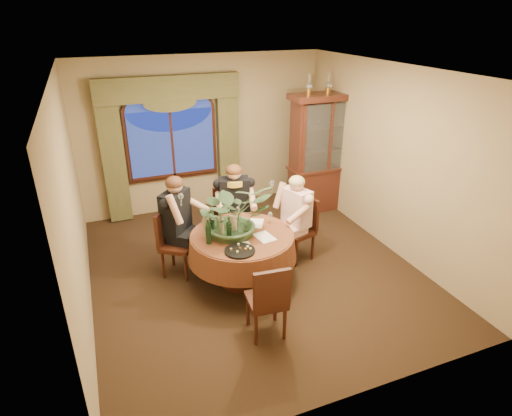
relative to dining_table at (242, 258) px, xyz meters
name	(u,v)px	position (x,y,z in m)	size (l,w,h in m)	color
floor	(253,268)	(0.25, 0.25, -0.38)	(5.00, 5.00, 0.00)	black
wall_back	(204,134)	(0.25, 2.75, 1.02)	(4.50, 4.50, 0.00)	#A08860
wall_right	(391,160)	(2.50, 0.25, 1.02)	(5.00, 5.00, 0.00)	#A08860
ceiling	(252,71)	(0.25, 0.25, 2.42)	(5.00, 5.00, 0.00)	white
window	(172,144)	(-0.35, 2.68, 0.92)	(1.62, 0.10, 1.32)	navy
arched_transom	(168,100)	(-0.35, 2.68, 1.71)	(1.60, 0.06, 0.44)	navy
drapery_left	(113,158)	(-1.38, 2.63, 0.80)	(0.38, 0.14, 2.32)	#4F4D2A
drapery_right	(228,145)	(0.68, 2.63, 0.80)	(0.38, 0.14, 2.32)	#4F4D2A
swag_valance	(168,88)	(-0.35, 2.60, 1.90)	(2.45, 0.16, 0.42)	#4F4D2A
dining_table	(242,258)	(0.00, 0.00, 0.00)	(1.47, 1.47, 0.75)	maroon
china_cabinet	(324,153)	(2.24, 1.80, 0.71)	(1.34, 0.53, 2.16)	#3A1710
oil_lamp_left	(309,84)	(1.87, 1.80, 1.96)	(0.11, 0.11, 0.34)	#A5722D
oil_lamp_center	(329,83)	(2.24, 1.80, 1.96)	(0.11, 0.11, 0.34)	#A5722D
oil_lamp_right	(347,82)	(2.62, 1.80, 1.96)	(0.11, 0.11, 0.34)	#A5722D
chair_right	(297,230)	(0.97, 0.28, 0.10)	(0.42, 0.42, 0.96)	black
chair_back_right	(229,221)	(0.12, 0.96, 0.10)	(0.42, 0.42, 0.96)	black
chair_back	(178,244)	(-0.77, 0.53, 0.10)	(0.42, 0.42, 0.96)	black
chair_front_left	(266,298)	(-0.10, -1.08, 0.10)	(0.42, 0.42, 0.96)	black
person_pink	(296,218)	(0.96, 0.30, 0.30)	(0.48, 0.44, 1.35)	beige
person_back	(176,224)	(-0.74, 0.68, 0.35)	(0.52, 0.47, 1.44)	black
person_scarf	(235,208)	(0.21, 0.91, 0.33)	(0.51, 0.47, 1.42)	black
stoneware_vase	(233,223)	(-0.09, 0.11, 0.50)	(0.13, 0.13, 0.25)	#97745D
centerpiece_plant	(233,189)	(-0.08, 0.09, 1.00)	(0.99, 1.10, 0.86)	#395935
olive_bowl	(247,233)	(0.06, -0.03, 0.40)	(0.14, 0.14, 0.04)	#495E30
cheese_platter	(240,251)	(-0.18, -0.42, 0.39)	(0.38, 0.38, 0.02)	black
wine_bottle_0	(212,220)	(-0.34, 0.23, 0.54)	(0.07, 0.07, 0.33)	black
wine_bottle_1	(229,229)	(-0.21, -0.09, 0.54)	(0.07, 0.07, 0.33)	black
wine_bottle_2	(205,225)	(-0.47, 0.11, 0.54)	(0.07, 0.07, 0.33)	tan
wine_bottle_3	(208,232)	(-0.48, -0.08, 0.54)	(0.07, 0.07, 0.33)	black
wine_bottle_4	(222,225)	(-0.27, 0.04, 0.54)	(0.07, 0.07, 0.33)	tan
tasting_paper_0	(265,237)	(0.25, -0.19, 0.38)	(0.21, 0.30, 0.00)	white
tasting_paper_1	(255,223)	(0.28, 0.23, 0.38)	(0.21, 0.30, 0.00)	white
tasting_paper_2	(244,248)	(-0.11, -0.36, 0.38)	(0.21, 0.30, 0.00)	white
wine_glass_person_pink	(270,218)	(0.47, 0.15, 0.46)	(0.07, 0.07, 0.18)	silver
wine_glass_person_back	(209,222)	(-0.36, 0.33, 0.46)	(0.07, 0.07, 0.18)	silver
wine_glass_person_scarf	(238,212)	(0.11, 0.48, 0.46)	(0.07, 0.07, 0.18)	silver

